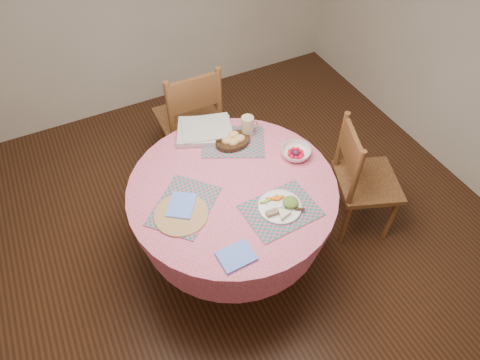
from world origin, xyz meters
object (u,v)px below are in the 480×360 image
Objects in this scene: dinner_plate at (282,206)px; fruit_bowl at (296,153)px; dining_table at (233,207)px; wicker_trivet at (181,215)px; latte_mug at (248,126)px; chair_back at (191,118)px; chair_right at (361,178)px; bread_bowl at (233,140)px.

dinner_plate is 1.24× the size of fruit_bowl.
fruit_bowl is at bearing 6.10° from dining_table.
wicker_trivet is at bearing 158.17° from dinner_plate.
dining_table is 5.10× the size of dinner_plate.
dining_table is 0.53m from latte_mug.
latte_mug is (0.11, 0.63, 0.05)m from dinner_plate.
chair_back reaches higher than dining_table.
chair_right is (0.92, -0.11, -0.08)m from dining_table.
latte_mug is at bearing 120.25° from fruit_bowl.
fruit_bowl is at bearing 48.04° from dinner_plate.
wicker_trivet is 1.53× the size of fruit_bowl.
dining_table is 1.35× the size of chair_right.
bread_bowl is (0.51, 0.39, 0.03)m from wicker_trivet.
chair_right is 0.93m from bread_bowl.
wicker_trivet is (-1.26, 0.05, 0.28)m from chair_right.
latte_mug is 0.36m from fruit_bowl.
dinner_plate is 1.70× the size of latte_mug.
dining_table is 0.39m from dinner_plate.
chair_back reaches higher than fruit_bowl.
wicker_trivet is (-0.45, -1.03, 0.24)m from chair_back.
chair_back is at bearing 66.20° from wicker_trivet.
fruit_bowl is at bearing 8.01° from wicker_trivet.
latte_mug is (0.18, -0.61, 0.31)m from chair_back.
chair_back is 0.70m from latte_mug.
dinner_plate reaches higher than wicker_trivet.
bread_bowl is 0.13m from latte_mug.
chair_back is at bearing 57.81° from chair_right.
chair_back is at bearing 83.67° from dining_table.
dinner_plate is (0.07, -1.23, 0.26)m from chair_back.
chair_back is 1.15m from wicker_trivet.
dinner_plate reaches higher than dining_table.
bread_bowl is at bearing -164.51° from latte_mug.
chair_back is (-0.81, 1.07, 0.04)m from chair_right.
dining_table is 4.13× the size of wicker_trivet.
latte_mug reaches higher than fruit_bowl.
dining_table is 0.43m from bread_bowl.
chair_back is at bearing 94.89° from bread_bowl.
bread_bowl reaches higher than dining_table.
fruit_bowl is at bearing -42.05° from bread_bowl.
chair_back reaches higher than wicker_trivet.
bread_bowl is (0.16, 0.32, 0.23)m from dining_table.
latte_mug is at bearing 79.97° from dinner_plate.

